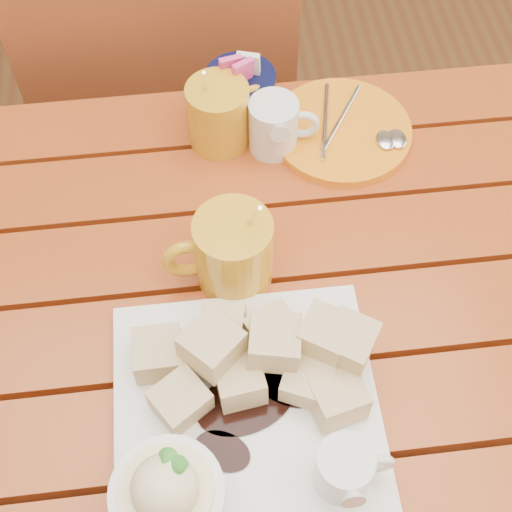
{
  "coord_description": "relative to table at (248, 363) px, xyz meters",
  "views": [
    {
      "loc": [
        -0.04,
        -0.39,
        1.5
      ],
      "look_at": [
        0.02,
        0.05,
        0.82
      ],
      "focal_mm": 50.0,
      "sensor_mm": 36.0,
      "label": 1
    }
  ],
  "objects": [
    {
      "name": "ground",
      "position": [
        0.0,
        -0.0,
        -0.64
      ],
      "size": [
        5.0,
        5.0,
        0.0
      ],
      "primitive_type": "plane",
      "color": "brown",
      "rests_on": "ground"
    },
    {
      "name": "table",
      "position": [
        0.0,
        0.0,
        0.0
      ],
      "size": [
        1.2,
        0.79,
        0.75
      ],
      "color": "#963D13",
      "rests_on": "ground"
    },
    {
      "name": "dessert_plate",
      "position": [
        -0.02,
        -0.13,
        0.14
      ],
      "size": [
        0.29,
        0.29,
        0.12
      ],
      "rotation": [
        0.0,
        0.0,
        -0.01
      ],
      "color": "white",
      "rests_on": "table"
    },
    {
      "name": "coffee_mug_left",
      "position": [
        -0.01,
        0.07,
        0.16
      ],
      "size": [
        0.13,
        0.09,
        0.15
      ],
      "rotation": [
        0.0,
        0.0,
        0.07
      ],
      "color": "gold",
      "rests_on": "table"
    },
    {
      "name": "coffee_mug_right",
      "position": [
        -0.0,
        0.3,
        0.16
      ],
      "size": [
        0.12,
        0.08,
        0.14
      ],
      "rotation": [
        0.0,
        0.0,
        0.37
      ],
      "color": "gold",
      "rests_on": "table"
    },
    {
      "name": "cream_pitcher",
      "position": [
        0.07,
        0.27,
        0.15
      ],
      "size": [
        0.1,
        0.08,
        0.08
      ],
      "rotation": [
        0.0,
        0.0,
        -0.11
      ],
      "color": "white",
      "rests_on": "table"
    },
    {
      "name": "sugar_caddy",
      "position": [
        0.03,
        0.34,
        0.15
      ],
      "size": [
        0.1,
        0.1,
        0.11
      ],
      "color": "black",
      "rests_on": "table"
    },
    {
      "name": "orange_saucer",
      "position": [
        0.17,
        0.28,
        0.11
      ],
      "size": [
        0.2,
        0.2,
        0.02
      ],
      "rotation": [
        0.0,
        0.0,
        -0.41
      ],
      "color": "orange",
      "rests_on": "table"
    },
    {
      "name": "chair_far",
      "position": [
        -0.09,
        0.61,
        -0.12
      ],
      "size": [
        0.47,
        0.47,
        0.94
      ],
      "rotation": [
        0.0,
        0.0,
        3.2
      ],
      "color": "brown",
      "rests_on": "ground"
    }
  ]
}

